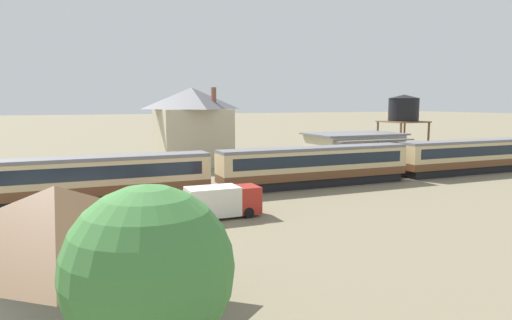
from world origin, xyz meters
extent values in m
plane|color=#7A7056|center=(0.00, 0.00, 0.00)|extent=(600.00, 600.00, 0.00)
cube|color=brown|center=(18.56, -0.82, 1.30)|extent=(20.49, 2.81, 0.80)
cube|color=#D1B784|center=(18.56, -0.82, 2.70)|extent=(20.49, 2.81, 1.99)
cube|color=#192330|center=(18.56, -0.82, 2.80)|extent=(18.85, 2.85, 1.12)
cube|color=slate|center=(18.56, -0.82, 3.84)|extent=(20.49, 2.64, 0.30)
cube|color=black|center=(18.56, -0.82, 0.46)|extent=(19.67, 2.42, 0.88)
cylinder|color=black|center=(25.32, -0.10, 0.45)|extent=(0.90, 0.18, 0.90)
cylinder|color=black|center=(11.80, -1.54, 0.45)|extent=(0.90, 0.18, 0.90)
cylinder|color=black|center=(11.80, -0.10, 0.45)|extent=(0.90, 0.18, 0.90)
cube|color=brown|center=(-3.16, -0.82, 1.30)|extent=(20.49, 2.81, 0.80)
cube|color=#D1B784|center=(-3.16, -0.82, 2.70)|extent=(20.49, 2.81, 1.99)
cube|color=#192330|center=(-3.16, -0.82, 2.80)|extent=(18.85, 2.85, 1.12)
cube|color=slate|center=(-3.16, -0.82, 3.84)|extent=(20.49, 2.64, 0.30)
cube|color=black|center=(-3.16, -0.82, 0.46)|extent=(19.67, 2.42, 0.88)
cylinder|color=black|center=(3.60, -1.54, 0.45)|extent=(0.90, 0.18, 0.90)
cylinder|color=black|center=(3.60, -0.10, 0.45)|extent=(0.90, 0.18, 0.90)
cylinder|color=black|center=(-9.92, -1.54, 0.45)|extent=(0.90, 0.18, 0.90)
cylinder|color=black|center=(-9.92, -0.10, 0.45)|extent=(0.90, 0.18, 0.90)
cube|color=brown|center=(-24.89, -0.82, 1.30)|extent=(20.49, 2.81, 0.80)
cube|color=#D1B784|center=(-24.89, -0.82, 2.70)|extent=(20.49, 2.81, 1.99)
cube|color=#192330|center=(-24.89, -0.82, 2.80)|extent=(18.85, 2.85, 1.12)
cube|color=slate|center=(-24.89, -0.82, 3.84)|extent=(20.49, 2.64, 0.30)
cube|color=black|center=(-24.89, -0.82, 0.46)|extent=(19.67, 2.42, 0.88)
cylinder|color=black|center=(-18.13, -1.54, 0.45)|extent=(0.90, 0.18, 0.90)
cylinder|color=black|center=(-18.13, -0.10, 0.45)|extent=(0.90, 0.18, 0.90)
cube|color=#665B51|center=(-13.88, -0.82, 0.01)|extent=(137.34, 3.60, 0.01)
cube|color=#4C4238|center=(-13.88, -1.54, 0.02)|extent=(137.34, 0.12, 0.04)
cube|color=#4C4238|center=(-13.88, -0.10, 0.02)|extent=(137.34, 0.12, 0.04)
cube|color=beige|center=(7.22, 7.49, 2.20)|extent=(10.82, 6.76, 4.40)
cube|color=slate|center=(7.22, 7.49, 4.50)|extent=(11.69, 7.30, 0.20)
cube|color=slate|center=(7.22, 3.31, 4.00)|extent=(10.39, 1.60, 0.16)
cylinder|color=brown|center=(7.22, 2.71, 1.96)|extent=(0.14, 0.14, 3.92)
cube|color=#BCB293|center=(-10.28, 19.97, 3.77)|extent=(9.01, 9.15, 7.54)
pyramid|color=slate|center=(-10.28, 19.97, 8.98)|extent=(9.73, 9.88, 2.88)
cube|color=brown|center=(-7.76, 18.14, 9.13)|extent=(0.56, 0.56, 2.59)
cylinder|color=brown|center=(17.92, 10.59, 2.89)|extent=(0.28, 0.28, 5.78)
cylinder|color=brown|center=(13.29, 10.59, 2.89)|extent=(0.28, 0.28, 5.78)
cylinder|color=brown|center=(17.92, 5.96, 2.89)|extent=(0.28, 0.28, 5.78)
cylinder|color=brown|center=(13.29, 5.96, 2.89)|extent=(0.28, 0.28, 5.78)
cube|color=brown|center=(15.61, 8.27, 5.86)|extent=(5.13, 5.13, 0.16)
cylinder|color=black|center=(15.61, 8.27, 7.45)|extent=(3.97, 3.97, 3.02)
cone|color=black|center=(15.61, 8.27, 9.21)|extent=(4.16, 4.16, 0.50)
cube|color=#9E9E99|center=(-26.94, -21.45, 1.39)|extent=(8.70, 7.34, 2.78)
pyramid|color=brown|center=(-26.94, -21.45, 4.02)|extent=(9.40, 7.93, 2.46)
cube|color=red|center=(-22.19, -7.54, 0.51)|extent=(4.23, 1.91, 0.68)
cube|color=#192330|center=(-22.32, -7.54, 1.07)|extent=(2.14, 1.58, 0.45)
cylinder|color=black|center=(-20.87, -8.25, 0.31)|extent=(0.62, 0.20, 0.62)
cylinder|color=black|center=(-20.94, -6.71, 0.31)|extent=(0.62, 0.20, 0.62)
cylinder|color=black|center=(-23.45, -8.36, 0.31)|extent=(0.62, 0.20, 0.62)
cylinder|color=black|center=(-23.52, -6.82, 0.31)|extent=(0.62, 0.20, 0.62)
cube|color=#B2281E|center=(-14.01, -9.10, 1.22)|extent=(1.62, 2.15, 1.99)
cube|color=#192330|center=(-13.19, -9.10, 1.62)|extent=(0.03, 1.79, 0.88)
cube|color=silver|center=(-16.71, -9.10, 1.27)|extent=(3.77, 2.24, 2.09)
cylinder|color=black|center=(-14.28, -10.09, 0.40)|extent=(0.80, 0.26, 0.80)
cylinder|color=black|center=(-14.28, -8.12, 0.40)|extent=(0.80, 0.26, 0.80)
cylinder|color=black|center=(-17.52, -10.09, 0.40)|extent=(0.80, 0.26, 0.80)
cylinder|color=black|center=(-17.52, -8.12, 0.40)|extent=(0.80, 0.26, 0.80)
sphere|color=#427F3D|center=(-24.59, -28.25, 3.91)|extent=(4.68, 4.68, 4.68)
camera|label=1|loc=(-26.57, -40.28, 8.41)|focal=32.00mm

